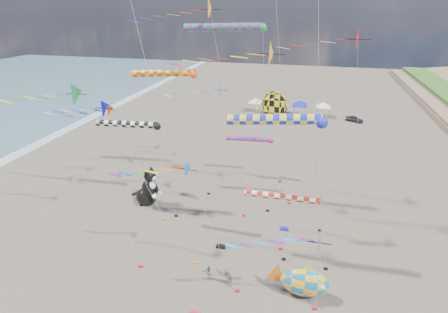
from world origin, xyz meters
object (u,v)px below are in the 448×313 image
object	(u,v)px
child_blue	(209,270)
child_green	(278,270)
cat_inflatable	(147,185)
fish_inflatable	(304,282)
parked_car	(354,119)
person_adult	(228,271)

from	to	relation	value
child_blue	child_green	bearing A→B (deg)	-18.88
child_green	child_blue	distance (m)	6.36
child_green	child_blue	world-z (taller)	child_green
cat_inflatable	fish_inflatable	size ratio (longest dim) A/B	0.95
child_green	fish_inflatable	bearing A→B (deg)	-11.00
cat_inflatable	parked_car	world-z (taller)	cat_inflatable
child_blue	person_adult	bearing A→B (deg)	-35.93
child_blue	fish_inflatable	bearing A→B (deg)	-37.91
person_adult	parked_car	bearing A→B (deg)	75.26
cat_inflatable	child_green	distance (m)	19.06
person_adult	child_green	size ratio (longest dim) A/B	1.60
cat_inflatable	person_adult	size ratio (longest dim) A/B	2.96
child_blue	parked_car	bearing A→B (deg)	38.66
person_adult	child_blue	bearing A→B (deg)	178.79
cat_inflatable	fish_inflatable	bearing A→B (deg)	-12.36
person_adult	child_green	distance (m)	4.67
cat_inflatable	child_green	world-z (taller)	cat_inflatable
fish_inflatable	parked_car	size ratio (longest dim) A/B	1.52
cat_inflatable	person_adult	bearing A→B (deg)	-22.01
cat_inflatable	child_blue	world-z (taller)	cat_inflatable
person_adult	parked_car	xyz separation A→B (m)	(15.08, 51.19, -0.27)
fish_inflatable	child_green	world-z (taller)	fish_inflatable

